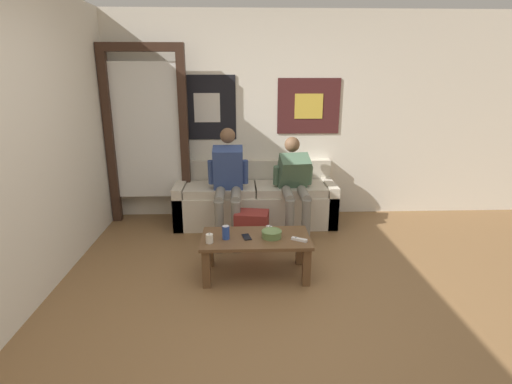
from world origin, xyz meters
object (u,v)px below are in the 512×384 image
at_px(drink_can_blue, 226,232).
at_px(person_seated_adult, 228,180).
at_px(couch, 255,201).
at_px(person_seated_teen, 294,182).
at_px(backpack, 252,230).
at_px(game_controller_near_left, 272,229).
at_px(cell_phone, 247,237).
at_px(ceramic_bowl, 272,233).
at_px(pillar_candle, 209,239).
at_px(game_controller_near_right, 299,240).
at_px(coffee_table, 256,244).

bearing_deg(drink_can_blue, person_seated_adult, 90.44).
distance_m(couch, person_seated_teen, 0.64).
relative_size(person_seated_teen, backpack, 2.78).
distance_m(drink_can_blue, game_controller_near_left, 0.48).
height_order(couch, person_seated_teen, person_seated_teen).
bearing_deg(backpack, cell_phone, -95.54).
bearing_deg(game_controller_near_left, person_seated_adult, 116.93).
bearing_deg(drink_can_blue, game_controller_near_left, 25.12).
xyz_separation_m(ceramic_bowl, pillar_candle, (-0.56, -0.10, 0.00)).
height_order(ceramic_bowl, pillar_candle, pillar_candle).
distance_m(couch, cell_phone, 1.41).
bearing_deg(game_controller_near_right, person_seated_adult, 120.29).
bearing_deg(person_seated_teen, ceramic_bowl, -107.55).
xyz_separation_m(backpack, pillar_candle, (-0.39, -0.75, 0.23)).
distance_m(game_controller_near_right, cell_phone, 0.48).
xyz_separation_m(person_seated_adult, backpack, (0.26, -0.39, -0.46)).
distance_m(coffee_table, person_seated_adult, 1.12).
distance_m(couch, game_controller_near_left, 1.24).
bearing_deg(ceramic_bowl, pillar_candle, -170.07).
distance_m(person_seated_teen, drink_can_blue, 1.34).
bearing_deg(cell_phone, pillar_candle, -162.39).
xyz_separation_m(backpack, game_controller_near_right, (0.40, -0.74, 0.20)).
bearing_deg(couch, backpack, -94.90).
relative_size(ceramic_bowl, cell_phone, 1.26).
bearing_deg(couch, game_controller_near_right, -77.21).
bearing_deg(cell_phone, drink_can_blue, -172.96).
bearing_deg(couch, drink_can_blue, -102.42).
distance_m(couch, drink_can_blue, 1.47).
bearing_deg(person_seated_teen, pillar_candle, -127.29).
bearing_deg(game_controller_near_right, person_seated_teen, 85.03).
bearing_deg(game_controller_near_right, couch, 102.79).
relative_size(couch, person_seated_adult, 1.62).
relative_size(coffee_table, drink_can_blue, 7.97).
bearing_deg(pillar_candle, person_seated_adult, 83.38).
bearing_deg(game_controller_near_left, couch, 95.40).
bearing_deg(person_seated_teen, coffee_table, -114.57).
relative_size(couch, pillar_candle, 21.23).
xyz_separation_m(ceramic_bowl, game_controller_near_right, (0.24, -0.08, -0.03)).
bearing_deg(couch, pillar_candle, -106.80).
distance_m(backpack, cell_phone, 0.68).
bearing_deg(person_seated_adult, backpack, -56.78).
distance_m(person_seated_teen, game_controller_near_right, 1.19).
xyz_separation_m(coffee_table, backpack, (-0.02, 0.64, -0.12)).
xyz_separation_m(person_seated_teen, backpack, (-0.51, -0.43, -0.41)).
xyz_separation_m(couch, drink_can_blue, (-0.31, -1.43, 0.17)).
distance_m(coffee_table, game_controller_near_right, 0.41).
xyz_separation_m(coffee_table, cell_phone, (-0.08, -0.01, 0.08)).
bearing_deg(pillar_candle, game_controller_near_right, 0.89).
bearing_deg(coffee_table, backpack, 91.82).
height_order(coffee_table, game_controller_near_left, game_controller_near_left).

